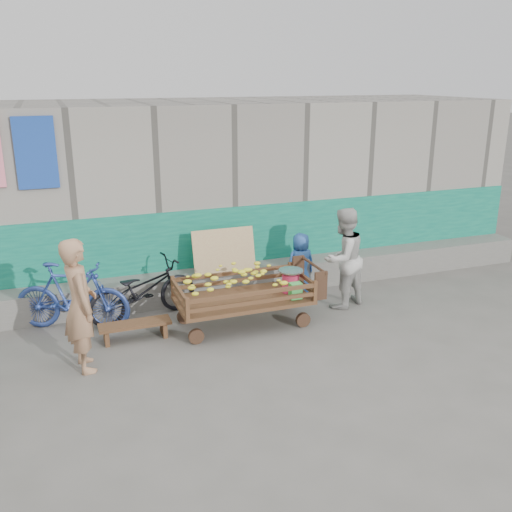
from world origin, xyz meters
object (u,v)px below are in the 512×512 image
object	(u,v)px
bicycle_dark	(143,290)
bicycle_blue	(72,296)
banana_cart	(241,287)
bench	(135,327)
child	(301,264)
vendor_man	(80,305)
woman	(343,258)

from	to	relation	value
bicycle_dark	bicycle_blue	bearing A→B (deg)	77.48
banana_cart	bench	world-z (taller)	banana_cart
child	bicycle_dark	xyz separation A→B (m)	(-2.58, -0.13, -0.07)
bicycle_dark	vendor_man	bearing A→B (deg)	128.95
child	bicycle_dark	bearing A→B (deg)	-0.17
woman	child	bearing A→B (deg)	-83.89
banana_cart	bicycle_dark	bearing A→B (deg)	149.17
banana_cart	vendor_man	distance (m)	2.26
banana_cart	woman	world-z (taller)	woman
vendor_man	bicycle_dark	bearing A→B (deg)	-44.78
banana_cart	woman	bearing A→B (deg)	5.46
banana_cart	child	distance (m)	1.59
vendor_man	bicycle_blue	xyz separation A→B (m)	(-0.06, 1.22, -0.34)
bench	child	world-z (taller)	child
vendor_man	bicycle_blue	distance (m)	1.27
bicycle_dark	bicycle_blue	distance (m)	0.99
child	bicycle_blue	xyz separation A→B (m)	(-3.57, -0.17, -0.02)
child	bicycle_blue	world-z (taller)	child
child	vendor_man	bearing A→B (deg)	18.56
bicycle_dark	child	bearing A→B (deg)	-101.75
banana_cart	child	world-z (taller)	child
woman	bicycle_dark	size ratio (longest dim) A/B	0.93
bench	vendor_man	distance (m)	1.12
bicycle_dark	bicycle_blue	size ratio (longest dim) A/B	1.02
child	bicycle_blue	size ratio (longest dim) A/B	0.62
bench	vendor_man	xyz separation A→B (m)	(-0.70, -0.59, 0.65)
bicycle_blue	woman	bearing A→B (deg)	-74.08
child	woman	bearing A→B (deg)	114.50
woman	bicycle_dark	bearing A→B (deg)	-32.68
vendor_man	child	size ratio (longest dim) A/B	1.62
bench	bicycle_dark	distance (m)	0.76
woman	bicycle_blue	world-z (taller)	woman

